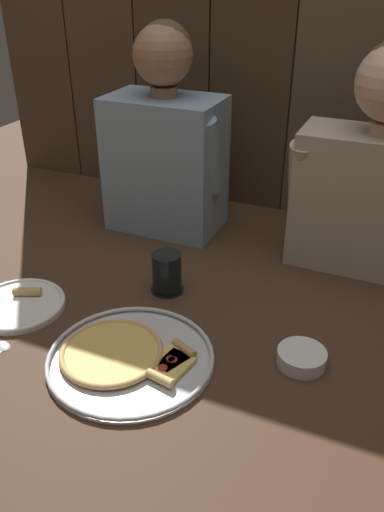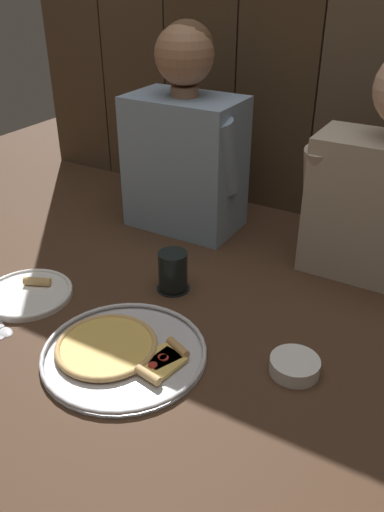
{
  "view_description": "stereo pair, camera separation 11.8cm",
  "coord_description": "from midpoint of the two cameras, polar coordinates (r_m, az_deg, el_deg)",
  "views": [
    {
      "loc": [
        0.38,
        -0.84,
        0.77
      ],
      "look_at": [
        -0.03,
        0.1,
        0.18
      ],
      "focal_mm": 36.65,
      "sensor_mm": 36.0,
      "label": 1
    },
    {
      "loc": [
        0.49,
        -0.79,
        0.77
      ],
      "look_at": [
        -0.03,
        0.1,
        0.18
      ],
      "focal_mm": 36.65,
      "sensor_mm": 36.0,
      "label": 2
    }
  ],
  "objects": [
    {
      "name": "diner_right",
      "position": [
        1.45,
        17.45,
        8.76
      ],
      "size": [
        0.45,
        0.2,
        0.61
      ],
      "color": "#B2A38E",
      "rests_on": "ground"
    },
    {
      "name": "wooden_backdrop_wall",
      "position": [
        1.7,
        9.43,
        23.9
      ],
      "size": [
        2.19,
        0.03,
        1.21
      ],
      "color": "#493725",
      "rests_on": "ground"
    },
    {
      "name": "dinner_plate",
      "position": [
        1.41,
        -20.68,
        -5.04
      ],
      "size": [
        0.23,
        0.23,
        0.03
      ],
      "color": "white",
      "rests_on": "ground"
    },
    {
      "name": "ground_plane",
      "position": [
        1.2,
        -3.57,
        -10.0
      ],
      "size": [
        3.2,
        3.2,
        0.0
      ],
      "primitive_type": "plane",
      "color": "#422B1C"
    },
    {
      "name": "dipping_bowl",
      "position": [
        1.16,
        9.01,
        -10.93
      ],
      "size": [
        0.11,
        0.11,
        0.03
      ],
      "color": "white",
      "rests_on": "ground"
    },
    {
      "name": "pizza_tray",
      "position": [
        1.18,
        -10.14,
        -10.8
      ],
      "size": [
        0.37,
        0.37,
        0.03
      ],
      "color": "silver",
      "rests_on": "ground"
    },
    {
      "name": "diner_left",
      "position": [
        1.63,
        -5.11,
        12.27
      ],
      "size": [
        0.38,
        0.22,
        0.62
      ],
      "color": "#849EB7",
      "rests_on": "ground"
    },
    {
      "name": "drinking_glass",
      "position": [
        1.37,
        -5.24,
        -1.91
      ],
      "size": [
        0.09,
        0.09,
        0.11
      ],
      "color": "black",
      "rests_on": "ground"
    }
  ]
}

